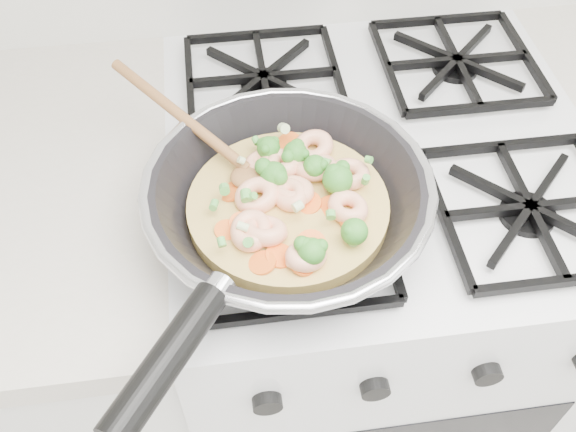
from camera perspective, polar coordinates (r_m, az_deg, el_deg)
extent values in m
cube|color=white|center=(1.25, 6.12, -8.68)|extent=(0.60, 0.60, 0.90)
cube|color=black|center=(0.89, 8.58, 6.79)|extent=(0.56, 0.56, 0.02)
torus|color=silver|center=(0.72, 0.00, 2.79)|extent=(0.34, 0.34, 0.01)
cylinder|color=black|center=(0.61, -10.94, -12.68)|extent=(0.12, 0.16, 0.03)
cylinder|color=tan|center=(0.75, 0.00, 0.81)|extent=(0.24, 0.24, 0.02)
ellipsoid|color=#976337|center=(0.76, -2.90, 3.62)|extent=(0.08, 0.08, 0.02)
cylinder|color=#976337|center=(0.81, -9.71, 8.95)|extent=(0.17, 0.18, 0.06)
torus|color=#FFBE96|center=(0.77, -2.31, 4.75)|extent=(0.07, 0.07, 0.03)
torus|color=#FFBE96|center=(0.71, -3.36, -1.30)|extent=(0.07, 0.07, 0.02)
torus|color=#FFBE96|center=(0.74, 0.48, 2.24)|extent=(0.06, 0.07, 0.02)
torus|color=#FFBE96|center=(0.74, -2.79, 1.82)|extent=(0.07, 0.07, 0.03)
torus|color=#FFBE96|center=(0.77, -0.71, 4.64)|extent=(0.07, 0.07, 0.02)
torus|color=#FFBE96|center=(0.74, 0.19, 1.92)|extent=(0.07, 0.06, 0.03)
torus|color=#FFBE96|center=(0.79, 2.23, 6.19)|extent=(0.07, 0.07, 0.03)
torus|color=#FFBE96|center=(0.70, -2.10, -1.35)|extent=(0.07, 0.07, 0.03)
torus|color=#FFBE96|center=(0.68, 1.62, -3.60)|extent=(0.06, 0.06, 0.02)
torus|color=#FFBE96|center=(0.73, 5.39, 0.77)|extent=(0.07, 0.07, 0.02)
torus|color=#FFBE96|center=(0.77, 2.38, 4.40)|extent=(0.07, 0.07, 0.03)
torus|color=#FFBE96|center=(0.76, 5.39, 3.76)|extent=(0.06, 0.06, 0.02)
ellipsoid|color=#41902F|center=(0.69, 5.98, -1.40)|extent=(0.04, 0.04, 0.03)
ellipsoid|color=#41902F|center=(0.74, -1.30, 3.72)|extent=(0.04, 0.04, 0.03)
ellipsoid|color=#41902F|center=(0.67, 2.14, -3.21)|extent=(0.04, 0.04, 0.03)
ellipsoid|color=#41902F|center=(0.77, 0.65, 5.67)|extent=(0.04, 0.04, 0.03)
ellipsoid|color=#41902F|center=(0.78, -1.76, 6.12)|extent=(0.04, 0.04, 0.03)
ellipsoid|color=#41902F|center=(0.74, 4.47, 3.29)|extent=(0.05, 0.05, 0.04)
ellipsoid|color=#41902F|center=(0.76, 2.42, 4.47)|extent=(0.04, 0.04, 0.03)
cylinder|color=orange|center=(0.79, 0.58, 5.16)|extent=(0.05, 0.05, 0.01)
cylinder|color=orange|center=(0.71, -3.78, -1.45)|extent=(0.03, 0.04, 0.01)
cylinder|color=orange|center=(0.69, 1.26, -4.46)|extent=(0.04, 0.04, 0.01)
cylinder|color=orange|center=(0.72, -5.59, -1.27)|extent=(0.03, 0.03, 0.01)
cylinder|color=orange|center=(0.78, 1.99, 4.16)|extent=(0.05, 0.05, 0.01)
cylinder|color=orange|center=(0.70, 2.07, -2.58)|extent=(0.05, 0.05, 0.01)
cylinder|color=orange|center=(0.81, 0.11, 6.59)|extent=(0.04, 0.04, 0.01)
cylinder|color=orange|center=(0.76, -5.10, 2.21)|extent=(0.04, 0.04, 0.01)
cylinder|color=orange|center=(0.73, 5.70, -0.42)|extent=(0.04, 0.04, 0.01)
cylinder|color=orange|center=(0.80, 0.14, 5.90)|extent=(0.03, 0.03, 0.01)
cylinder|color=orange|center=(0.72, -4.20, -0.73)|extent=(0.03, 0.03, 0.01)
cylinder|color=orange|center=(0.69, -0.73, -3.59)|extent=(0.04, 0.04, 0.01)
cylinder|color=orange|center=(0.74, 3.59, 0.83)|extent=(0.04, 0.04, 0.01)
cylinder|color=orange|center=(0.74, 1.81, 1.18)|extent=(0.03, 0.03, 0.01)
cylinder|color=orange|center=(0.69, -2.32, -4.21)|extent=(0.03, 0.03, 0.01)
cylinder|color=#56AF46|center=(0.74, 6.98, 3.26)|extent=(0.01, 0.01, 0.01)
cylinder|color=#56AF46|center=(0.68, -5.97, -2.34)|extent=(0.01, 0.01, 0.01)
cylinder|color=#56AF46|center=(0.72, -3.25, 1.77)|extent=(0.01, 0.01, 0.01)
cylinder|color=beige|center=(0.75, -4.22, 5.01)|extent=(0.01, 0.01, 0.01)
cylinder|color=#56AF46|center=(0.68, -3.56, -2.37)|extent=(0.01, 0.01, 0.01)
cylinder|color=#56AF46|center=(0.71, 3.86, 0.11)|extent=(0.01, 0.01, 0.01)
cylinder|color=#56AF46|center=(0.78, -1.96, 6.33)|extent=(0.01, 0.01, 0.01)
cylinder|color=#56AF46|center=(0.73, -5.72, 2.41)|extent=(0.01, 0.01, 0.01)
cylinder|color=#56AF46|center=(0.79, -2.89, 6.77)|extent=(0.01, 0.01, 0.01)
cylinder|color=beige|center=(0.73, 4.80, 3.29)|extent=(0.01, 0.01, 0.01)
cylinder|color=#56AF46|center=(0.74, -0.94, 3.18)|extent=(0.01, 0.01, 0.01)
cylinder|color=beige|center=(0.76, 3.02, 4.76)|extent=(0.01, 0.01, 0.01)
cylinder|color=beige|center=(0.69, -4.07, -0.95)|extent=(0.01, 0.01, 0.01)
cylinder|color=#56AF46|center=(0.76, 3.48, 4.72)|extent=(0.01, 0.01, 0.01)
cylinder|color=#56AF46|center=(0.75, 7.26, 5.03)|extent=(0.01, 0.01, 0.01)
cylinder|color=#56AF46|center=(0.72, -6.66, 0.98)|extent=(0.01, 0.01, 0.01)
cylinder|color=#56AF46|center=(0.72, -3.78, 1.83)|extent=(0.01, 0.01, 0.01)
cylinder|color=beige|center=(0.79, -0.39, 7.87)|extent=(0.01, 0.01, 0.01)
cylinder|color=beige|center=(0.70, 0.88, 0.88)|extent=(0.01, 0.01, 0.01)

